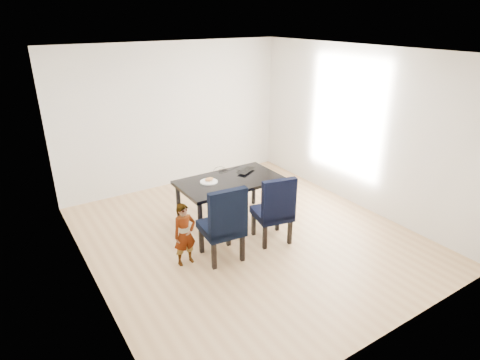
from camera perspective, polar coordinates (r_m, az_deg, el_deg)
floor at (r=6.20m, az=1.01°, el=-7.92°), size 4.50×5.00×0.01m
ceiling at (r=5.36m, az=1.22°, el=17.91°), size 4.50×5.00×0.01m
wall_back at (r=7.76m, az=-9.38°, el=8.96°), size 4.50×0.01×2.70m
wall_front at (r=3.98m, az=21.74°, el=-5.98°), size 4.50×0.01×2.70m
wall_left at (r=4.83m, az=-21.71°, el=-0.88°), size 0.01×5.00×2.70m
wall_right at (r=7.09m, az=16.55°, el=7.03°), size 0.01×5.00×2.70m
dining_table at (r=6.39m, az=-1.46°, el=-3.06°), size 1.60×0.90×0.75m
chair_left at (r=5.44m, az=-2.71°, el=-5.91°), size 0.58×0.60×1.10m
chair_right at (r=5.87m, az=4.58°, el=-3.95°), size 0.60×0.62×1.05m
child at (r=5.40m, az=-7.88°, el=-7.67°), size 0.33×0.22×0.88m
plate at (r=6.16m, az=-4.45°, el=-0.24°), size 0.36×0.36×0.02m
sandwich at (r=6.15m, az=-4.42°, el=0.10°), size 0.16×0.12×0.06m
laptop at (r=6.57m, az=0.47°, el=1.37°), size 0.43×0.38×0.03m
cable_tangle at (r=6.57m, az=-2.30°, el=1.25°), size 0.19×0.19×0.01m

